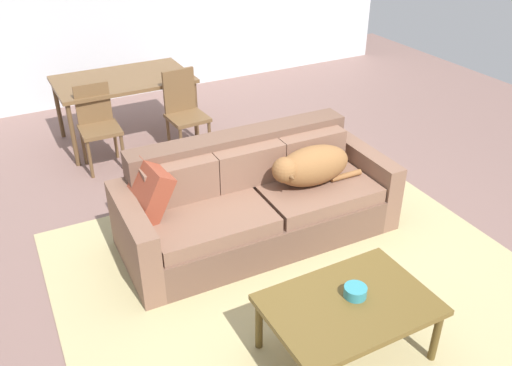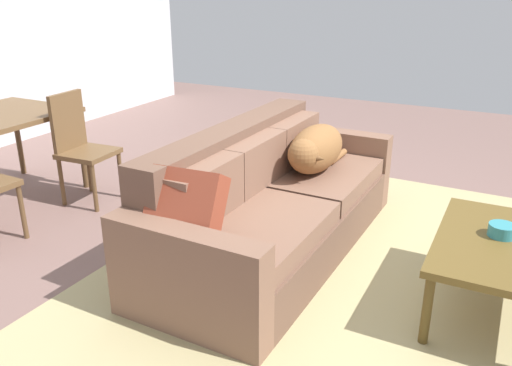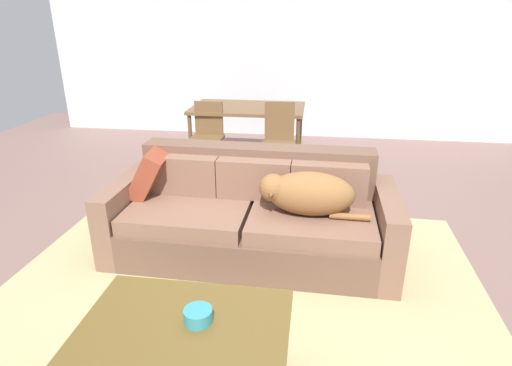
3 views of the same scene
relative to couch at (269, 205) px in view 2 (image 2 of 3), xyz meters
The scene contains 8 objects.
ground_plane 0.39m from the couch, 53.44° to the right, with size 10.00×10.00×0.00m, color #7B5D56.
area_rug 0.83m from the couch, 90.10° to the right, with size 3.53×3.18×0.01m, color tan.
couch is the anchor object (origin of this frame).
dog_on_left_cushion 0.55m from the couch, 19.40° to the right, with size 0.84×0.34×0.34m.
throw_pillow_by_left_arm 0.94m from the couch, behind, with size 0.15×0.40×0.40m, color brown.
coffee_table 1.49m from the couch, 94.69° to the right, with size 1.04×0.72×0.45m.
bowl_on_coffee_table 1.46m from the couch, 92.25° to the right, with size 0.15×0.15×0.07m, color teal.
dining_chair_near_right 1.79m from the couch, 87.89° to the left, with size 0.42×0.42×0.92m.
Camera 2 is at (-3.11, -1.25, 1.76)m, focal length 36.71 mm.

